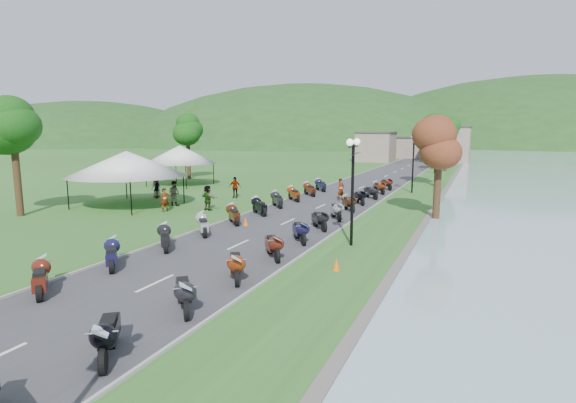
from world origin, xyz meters
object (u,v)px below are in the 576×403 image
at_px(pedestrian_b, 175,206).
at_px(pedestrian_c, 156,198).
at_px(vendor_tent_main, 128,179).
at_px(pedestrian_a, 165,212).

bearing_deg(pedestrian_b, pedestrian_c, -32.50).
relative_size(vendor_tent_main, pedestrian_c, 3.06).
xyz_separation_m(vendor_tent_main, pedestrian_a, (3.87, -0.79, -2.00)).
bearing_deg(pedestrian_b, vendor_tent_main, 28.39).
distance_m(vendor_tent_main, pedestrian_b, 3.82).
height_order(pedestrian_b, pedestrian_c, same).
xyz_separation_m(pedestrian_b, pedestrian_c, (-3.61, 2.38, 0.00)).
distance_m(vendor_tent_main, pedestrian_a, 4.43).
height_order(pedestrian_a, pedestrian_c, pedestrian_c).
height_order(vendor_tent_main, pedestrian_c, vendor_tent_main).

